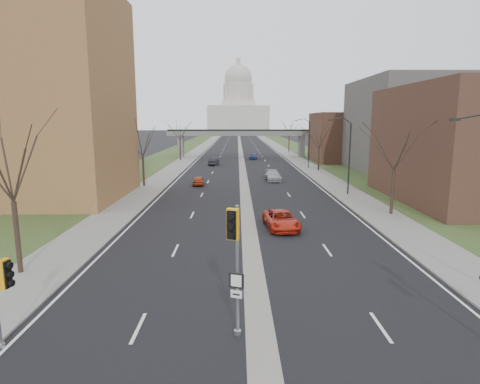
{
  "coord_description": "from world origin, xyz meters",
  "views": [
    {
      "loc": [
        -0.92,
        -13.26,
        8.43
      ],
      "look_at": [
        -0.75,
        12.0,
        3.92
      ],
      "focal_mm": 30.0,
      "sensor_mm": 36.0,
      "label": 1
    }
  ],
  "objects_px": {
    "signal_pole_median": "(235,248)",
    "car_right_far": "(253,156)",
    "car_left_near": "(198,180)",
    "car_right_near": "(281,220)",
    "car_left_far": "(214,162)",
    "car_right_mid": "(273,176)"
  },
  "relations": [
    {
      "from": "car_left_far",
      "to": "signal_pole_median",
      "type": "bearing_deg",
      "value": 101.51
    },
    {
      "from": "car_left_near",
      "to": "car_left_far",
      "type": "height_order",
      "value": "car_left_far"
    },
    {
      "from": "signal_pole_median",
      "to": "car_right_far",
      "type": "bearing_deg",
      "value": 106.1
    },
    {
      "from": "signal_pole_median",
      "to": "car_left_far",
      "type": "distance_m",
      "value": 62.38
    },
    {
      "from": "car_left_far",
      "to": "car_right_mid",
      "type": "xyz_separation_m",
      "value": [
        9.56,
        -20.22,
        0.02
      ]
    },
    {
      "from": "car_left_far",
      "to": "car_right_far",
      "type": "xyz_separation_m",
      "value": [
        8.06,
        11.93,
        -0.03
      ]
    },
    {
      "from": "car_right_mid",
      "to": "car_right_far",
      "type": "distance_m",
      "value": 32.19
    },
    {
      "from": "car_left_near",
      "to": "car_right_far",
      "type": "distance_m",
      "value": 37.08
    },
    {
      "from": "car_left_near",
      "to": "car_right_near",
      "type": "height_order",
      "value": "car_right_near"
    },
    {
      "from": "car_right_near",
      "to": "car_left_near",
      "type": "bearing_deg",
      "value": 105.94
    },
    {
      "from": "car_left_far",
      "to": "car_right_mid",
      "type": "bearing_deg",
      "value": 122.78
    },
    {
      "from": "car_right_near",
      "to": "car_right_far",
      "type": "xyz_separation_m",
      "value": [
        0.1,
        57.81,
        -0.04
      ]
    },
    {
      "from": "car_right_far",
      "to": "car_right_near",
      "type": "bearing_deg",
      "value": -82.35
    },
    {
      "from": "car_left_near",
      "to": "car_left_far",
      "type": "xyz_separation_m",
      "value": [
        0.66,
        24.11,
        0.08
      ]
    },
    {
      "from": "car_left_near",
      "to": "car_right_far",
      "type": "bearing_deg",
      "value": -106.66
    },
    {
      "from": "car_right_near",
      "to": "signal_pole_median",
      "type": "bearing_deg",
      "value": -108.05
    },
    {
      "from": "signal_pole_median",
      "to": "car_right_near",
      "type": "bearing_deg",
      "value": 96.56
    },
    {
      "from": "signal_pole_median",
      "to": "car_left_near",
      "type": "height_order",
      "value": "signal_pole_median"
    },
    {
      "from": "car_right_near",
      "to": "car_right_far",
      "type": "bearing_deg",
      "value": 84.23
    },
    {
      "from": "signal_pole_median",
      "to": "car_left_near",
      "type": "bearing_deg",
      "value": 116.5
    },
    {
      "from": "car_right_mid",
      "to": "car_right_far",
      "type": "xyz_separation_m",
      "value": [
        -1.5,
        32.16,
        -0.05
      ]
    },
    {
      "from": "car_left_near",
      "to": "car_right_mid",
      "type": "xyz_separation_m",
      "value": [
        10.22,
        3.88,
        0.1
      ]
    }
  ]
}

